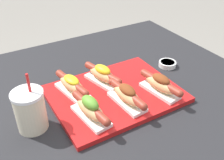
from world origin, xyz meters
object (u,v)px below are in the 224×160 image
(hot_dog_2, at_px, (160,84))
(hot_dog_3, at_px, (72,85))
(hot_dog_4, at_px, (103,75))
(sauce_bowl, at_px, (167,64))
(serving_tray, at_px, (115,94))
(hot_dog_1, at_px, (127,95))
(drink_cup, at_px, (30,110))
(hot_dog_0, at_px, (90,109))

(hot_dog_2, height_order, hot_dog_3, hot_dog_2)
(hot_dog_4, height_order, sauce_bowl, hot_dog_4)
(serving_tray, relative_size, hot_dog_3, 2.33)
(serving_tray, distance_m, hot_dog_1, 0.09)
(hot_dog_4, distance_m, sauce_bowl, 0.32)
(serving_tray, distance_m, drink_cup, 0.31)
(hot_dog_3, height_order, sauce_bowl, hot_dog_3)
(hot_dog_3, relative_size, drink_cup, 1.00)
(hot_dog_0, distance_m, hot_dog_3, 0.15)
(hot_dog_1, xyz_separation_m, hot_dog_4, (-0.01, 0.15, 0.00))
(hot_dog_4, xyz_separation_m, drink_cup, (-0.29, -0.09, 0.02))
(drink_cup, bearing_deg, hot_dog_2, -9.24)
(drink_cup, bearing_deg, serving_tray, 2.04)
(drink_cup, bearing_deg, sauce_bowl, 7.45)
(hot_dog_4, height_order, drink_cup, drink_cup)
(hot_dog_1, height_order, hot_dog_3, hot_dog_1)
(hot_dog_0, relative_size, hot_dog_2, 1.00)
(hot_dog_0, distance_m, hot_dog_4, 0.20)
(hot_dog_3, bearing_deg, drink_cup, -153.32)
(hot_dog_4, bearing_deg, hot_dog_0, -129.44)
(hot_dog_1, relative_size, sauce_bowl, 2.64)
(hot_dog_3, bearing_deg, serving_tray, -29.29)
(hot_dog_4, bearing_deg, hot_dog_1, -86.48)
(hot_dog_2, relative_size, drink_cup, 1.00)
(hot_dog_0, distance_m, sauce_bowl, 0.47)
(hot_dog_2, relative_size, sauce_bowl, 2.62)
(hot_dog_4, bearing_deg, drink_cup, -163.48)
(hot_dog_3, height_order, hot_dog_4, hot_dog_4)
(hot_dog_1, bearing_deg, hot_dog_2, -2.50)
(hot_dog_3, distance_m, sauce_bowl, 0.44)
(hot_dog_1, bearing_deg, drink_cup, 167.79)
(sauce_bowl, distance_m, drink_cup, 0.62)
(hot_dog_2, height_order, hot_dog_4, same)
(hot_dog_2, relative_size, hot_dog_4, 1.02)
(hot_dog_2, bearing_deg, hot_dog_4, 132.64)
(hot_dog_1, height_order, sauce_bowl, hot_dog_1)
(hot_dog_4, distance_m, drink_cup, 0.31)
(hot_dog_0, relative_size, drink_cup, 1.01)
(sauce_bowl, bearing_deg, hot_dog_3, 179.25)
(serving_tray, bearing_deg, hot_dog_4, 95.65)
(serving_tray, relative_size, sauce_bowl, 6.09)
(sauce_bowl, bearing_deg, hot_dog_2, -137.77)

